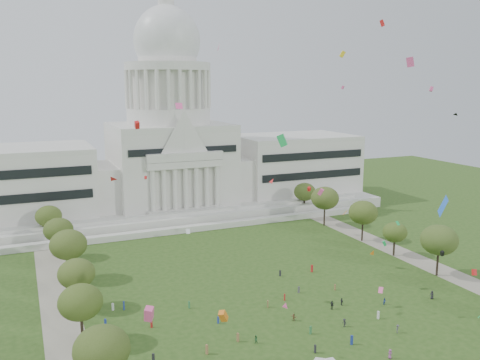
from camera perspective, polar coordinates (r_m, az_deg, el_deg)
ground at (r=106.05m, az=10.18°, el=-17.11°), size 400.00×400.00×0.00m
capitol at (r=200.20m, az=-7.85°, el=2.84°), size 160.00×64.50×91.30m
path_left at (r=118.31m, az=-19.41°, el=-14.50°), size 8.00×160.00×0.04m
path_right at (r=155.58m, az=18.96°, el=-8.35°), size 8.00×160.00×0.04m
row_tree_l_1 at (r=85.17m, az=-15.27°, el=-17.86°), size 8.86×8.86×12.59m
row_tree_l_2 at (r=103.47m, az=-17.48°, el=-12.96°), size 8.42×8.42×11.97m
row_tree_r_2 at (r=141.59m, az=21.46°, el=-6.29°), size 9.55×9.55×13.58m
row_tree_l_3 at (r=119.06m, az=-17.90°, el=-9.98°), size 8.12×8.12×11.55m
row_tree_r_3 at (r=154.38m, az=17.00°, el=-5.63°), size 7.01×7.01×9.98m
row_tree_l_4 at (r=136.19m, az=-18.72°, el=-6.89°), size 9.29×9.29×13.21m
row_tree_r_4 at (r=165.68m, az=13.66°, el=-3.57°), size 9.19×9.19×13.06m
row_tree_l_5 at (r=154.22m, az=-19.73°, el=-5.30°), size 8.33×8.33×11.85m
row_tree_r_5 at (r=180.83m, az=9.51°, el=-2.03°), size 9.82×9.82×13.96m
row_tree_l_6 at (r=171.72m, az=-20.70°, el=-3.82°), size 8.19×8.19×11.64m
row_tree_r_6 at (r=197.28m, az=7.28°, el=-1.33°), size 8.42×8.42×11.97m
person_0 at (r=129.08m, az=20.75°, el=-11.97°), size 0.97×1.13×1.96m
person_2 at (r=122.69m, az=15.94°, el=-12.98°), size 0.82×0.58×1.54m
person_3 at (r=110.61m, az=11.63°, el=-15.43°), size 0.78×1.21×1.74m
person_4 at (r=117.78m, az=10.27°, el=-13.64°), size 0.77×1.24×1.99m
person_5 at (r=111.57m, az=6.06°, el=-15.06°), size 1.20×1.59×1.60m
person_6 at (r=101.36m, az=16.50°, el=-18.21°), size 0.80×0.99×1.77m
person_8 at (r=102.62m, az=1.77°, el=-17.42°), size 0.87×0.64×1.61m
person_9 at (r=110.75m, az=17.28°, el=-15.67°), size 1.27×1.12×1.76m
person_10 at (r=120.12m, az=11.36°, el=-13.25°), size 0.56×1.01×1.72m
distant_crowd at (r=109.67m, az=-0.74°, el=-15.44°), size 56.00×40.45×1.94m
kite_swarm at (r=102.67m, az=9.45°, el=0.26°), size 79.08×96.61×60.41m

